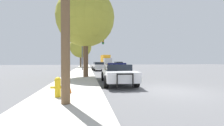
% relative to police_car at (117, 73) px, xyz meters
% --- Properties ---
extents(ground_plane, '(110.00, 110.00, 0.00)m').
position_rel_police_car_xyz_m(ground_plane, '(2.28, -2.81, -0.73)').
color(ground_plane, '#565659').
extents(sidewalk_left, '(3.00, 110.00, 0.13)m').
position_rel_police_car_xyz_m(sidewalk_left, '(-2.82, -2.81, -0.67)').
color(sidewalk_left, '#BCB7AD').
rests_on(sidewalk_left, ground_plane).
extents(police_car, '(2.20, 5.12, 1.41)m').
position_rel_police_car_xyz_m(police_car, '(0.00, 0.00, 0.00)').
color(police_car, white).
rests_on(police_car, ground_plane).
extents(fire_hydrant, '(0.56, 0.24, 0.79)m').
position_rel_police_car_xyz_m(fire_hydrant, '(-3.19, -3.87, -0.19)').
color(fire_hydrant, gold).
rests_on(fire_hydrant, sidewalk_left).
extents(traffic_light, '(3.45, 0.35, 5.11)m').
position_rel_police_car_xyz_m(traffic_light, '(-1.44, 13.47, 2.99)').
color(traffic_light, '#424247').
rests_on(traffic_light, sidewalk_left).
extents(car_background_oncoming, '(2.13, 4.00, 1.37)m').
position_rel_police_car_xyz_m(car_background_oncoming, '(5.03, 23.26, 0.01)').
color(car_background_oncoming, slate).
rests_on(car_background_oncoming, ground_plane).
extents(car_background_midblock, '(2.07, 4.32, 1.37)m').
position_rel_police_car_xyz_m(car_background_midblock, '(-0.24, 14.11, 0.00)').
color(car_background_midblock, '#B7B7BC').
rests_on(car_background_midblock, ground_plane).
extents(box_truck, '(2.83, 7.62, 3.41)m').
position_rel_police_car_xyz_m(box_truck, '(3.77, 36.89, 1.07)').
color(box_truck, '#B7B7BC').
rests_on(box_truck, ground_plane).
extents(tree_sidewalk_near, '(5.14, 5.14, 7.84)m').
position_rel_police_car_xyz_m(tree_sidewalk_near, '(-2.17, 3.54, 4.65)').
color(tree_sidewalk_near, brown).
rests_on(tree_sidewalk_near, sidewalk_left).
extents(tree_sidewalk_far, '(4.99, 4.99, 7.18)m').
position_rel_police_car_xyz_m(tree_sidewalk_far, '(-3.54, 25.71, 4.07)').
color(tree_sidewalk_far, brown).
rests_on(tree_sidewalk_far, sidewalk_left).
extents(traffic_cone, '(0.35, 0.35, 0.62)m').
position_rel_police_car_xyz_m(traffic_cone, '(-2.90, -3.15, -0.29)').
color(traffic_cone, orange).
rests_on(traffic_cone, sidewalk_left).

